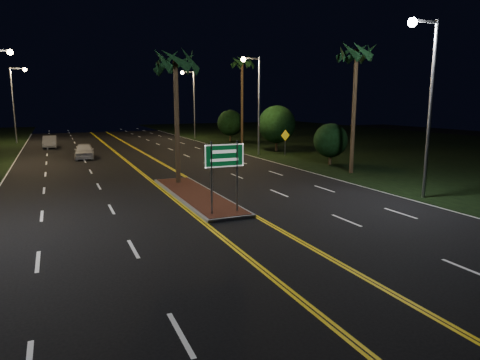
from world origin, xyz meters
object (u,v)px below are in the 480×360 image
median_island (196,195)px  car_near (84,150)px  streetlight_right_mid (255,94)px  streetlight_right_far (191,96)px  highway_sign (224,162)px  palm_right_far (242,63)px  car_far (50,141)px  streetlight_right_near (426,89)px  palm_median (175,62)px  palm_right_near (357,54)px  shrub_mid (277,124)px  warning_sign (285,139)px  shrub_near (331,140)px  streetlight_left_far (16,96)px  shrub_far (230,123)px

median_island → car_near: car_near is taller
streetlight_right_mid → car_near: 16.22m
streetlight_right_mid → streetlight_right_far: same height
highway_sign → streetlight_right_mid: 22.18m
palm_right_far → car_far: size_ratio=2.28×
streetlight_right_near → car_near: 28.55m
highway_sign → palm_median: bearing=90.0°
streetlight_right_near → palm_right_near: size_ratio=0.97×
median_island → car_far: size_ratio=2.27×
streetlight_right_near → palm_median: (-10.61, 8.50, 1.62)m
highway_sign → car_far: size_ratio=0.71×
streetlight_right_far → shrub_mid: 18.55m
highway_sign → shrub_mid: (14.00, 21.20, 0.32)m
palm_right_near → car_near: bearing=136.9°
shrub_mid → car_far: bearing=148.7°
median_island → palm_right_far: 27.84m
car_far → warning_sign: size_ratio=1.88×
car_far → streetlight_right_near: bearing=-60.9°
median_island → shrub_near: bearing=27.4°
streetlight_right_near → shrub_mid: 22.45m
streetlight_right_near → streetlight_right_far: size_ratio=1.00×
streetlight_right_mid → streetlight_right_far: bearing=90.0°
palm_right_near → car_far: palm_right_near is taller
car_near → streetlight_right_near: bearing=-53.5°
palm_median → palm_right_far: 23.40m
streetlight_left_far → palm_median: streetlight_left_far is taller
shrub_mid → shrub_far: shrub_mid is taller
streetlight_left_far → shrub_near: size_ratio=2.73×
streetlight_right_far → warning_sign: size_ratio=3.74×
median_island → palm_right_far: bearing=60.9°
palm_right_far → shrub_near: (0.70, -16.00, -7.20)m
palm_median → palm_right_far: (12.80, 19.50, 1.87)m
median_island → palm_right_near: 15.21m
streetlight_right_near → shrub_far: size_ratio=2.27×
shrub_near → car_far: 30.92m
median_island → streetlight_left_far: streetlight_left_far is taller
streetlight_right_mid → palm_right_near: size_ratio=0.97×
streetlight_right_far → palm_right_far: bearing=-79.7°
highway_sign → warning_sign: bearing=53.6°
streetlight_right_mid → car_far: size_ratio=1.99×
shrub_near → palm_right_near: bearing=-104.0°
streetlight_right_far → highway_sign: bearing=-105.1°
streetlight_right_near → shrub_mid: size_ratio=1.95×
streetlight_left_far → streetlight_right_mid: bearing=-46.0°
shrub_far → car_near: (-18.19, -10.19, -1.54)m
median_island → shrub_far: 32.19m
car_near → warning_sign: 18.21m
car_far → car_near: bearing=-73.6°
highway_sign → streetlight_right_far: size_ratio=0.36×
streetlight_right_near → warning_sign: 19.04m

